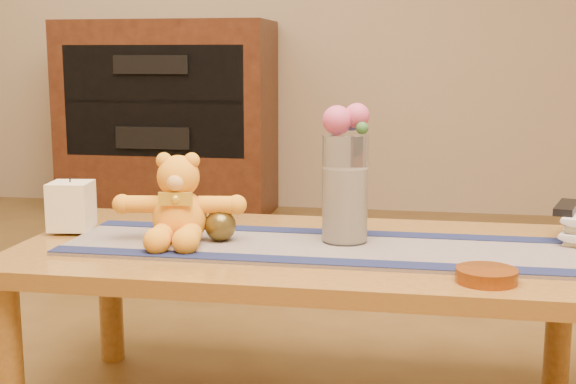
% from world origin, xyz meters
% --- Properties ---
extents(coffee_table_top, '(1.40, 0.70, 0.04)m').
position_xyz_m(coffee_table_top, '(0.00, 0.00, 0.43)').
color(coffee_table_top, brown).
rests_on(coffee_table_top, floor).
extents(table_leg_fl, '(0.07, 0.07, 0.41)m').
position_xyz_m(table_leg_fl, '(-0.64, -0.29, 0.21)').
color(table_leg_fl, brown).
rests_on(table_leg_fl, floor).
extents(table_leg_bl, '(0.07, 0.07, 0.41)m').
position_xyz_m(table_leg_bl, '(-0.64, 0.29, 0.21)').
color(table_leg_bl, brown).
rests_on(table_leg_bl, floor).
extents(table_leg_br, '(0.07, 0.07, 0.41)m').
position_xyz_m(table_leg_br, '(0.64, 0.29, 0.21)').
color(table_leg_br, brown).
rests_on(table_leg_br, floor).
extents(persian_runner, '(1.20, 0.35, 0.01)m').
position_xyz_m(persian_runner, '(0.02, -0.03, 0.45)').
color(persian_runner, '#201947').
rests_on(persian_runner, coffee_table_top).
extents(runner_border_near, '(1.20, 0.06, 0.00)m').
position_xyz_m(runner_border_near, '(0.02, -0.17, 0.46)').
color(runner_border_near, '#161D42').
rests_on(runner_border_near, persian_runner).
extents(runner_border_far, '(1.20, 0.06, 0.00)m').
position_xyz_m(runner_border_far, '(0.02, 0.12, 0.46)').
color(runner_border_far, '#161D42').
rests_on(runner_border_far, persian_runner).
extents(teddy_bear, '(0.33, 0.29, 0.20)m').
position_xyz_m(teddy_bear, '(-0.31, -0.04, 0.56)').
color(teddy_bear, '#FFA220').
rests_on(teddy_bear, persian_runner).
extents(pillar_candle, '(0.12, 0.12, 0.12)m').
position_xyz_m(pillar_candle, '(-0.63, 0.04, 0.52)').
color(pillar_candle, '#FFEFBB').
rests_on(pillar_candle, persian_runner).
extents(candle_wick, '(0.00, 0.00, 0.01)m').
position_xyz_m(candle_wick, '(-0.63, 0.04, 0.59)').
color(candle_wick, black).
rests_on(candle_wick, pillar_candle).
extents(glass_vase, '(0.11, 0.11, 0.26)m').
position_xyz_m(glass_vase, '(0.08, 0.02, 0.59)').
color(glass_vase, silver).
rests_on(glass_vase, persian_runner).
extents(potpourri_fill, '(0.09, 0.09, 0.18)m').
position_xyz_m(potpourri_fill, '(0.08, 0.02, 0.55)').
color(potpourri_fill, beige).
rests_on(potpourri_fill, glass_vase).
extents(rose_left, '(0.07, 0.07, 0.07)m').
position_xyz_m(rose_left, '(0.06, 0.01, 0.75)').
color(rose_left, '#CB4770').
rests_on(rose_left, glass_vase).
extents(rose_right, '(0.06, 0.06, 0.06)m').
position_xyz_m(rose_right, '(0.11, 0.03, 0.76)').
color(rose_right, '#CB4770').
rests_on(rose_right, glass_vase).
extents(blue_flower_back, '(0.04, 0.04, 0.04)m').
position_xyz_m(blue_flower_back, '(0.09, 0.06, 0.75)').
color(blue_flower_back, '#4C53A5').
rests_on(blue_flower_back, glass_vase).
extents(blue_flower_side, '(0.04, 0.04, 0.04)m').
position_xyz_m(blue_flower_side, '(0.05, 0.04, 0.74)').
color(blue_flower_side, '#4C53A5').
rests_on(blue_flower_side, glass_vase).
extents(leaf_sprig, '(0.03, 0.03, 0.03)m').
position_xyz_m(leaf_sprig, '(0.12, 0.00, 0.74)').
color(leaf_sprig, '#33662D').
rests_on(leaf_sprig, glass_vase).
extents(bronze_ball, '(0.09, 0.09, 0.08)m').
position_xyz_m(bronze_ball, '(-0.21, -0.02, 0.50)').
color(bronze_ball, '#50431A').
rests_on(bronze_ball, persian_runner).
extents(book_bottom, '(0.21, 0.26, 0.02)m').
position_xyz_m(book_bottom, '(0.62, 0.17, 0.46)').
color(book_bottom, beige).
rests_on(book_bottom, coffee_table_top).
extents(book_lower, '(0.23, 0.27, 0.02)m').
position_xyz_m(book_lower, '(0.63, 0.16, 0.48)').
color(book_lower, beige).
rests_on(book_lower, book_bottom).
extents(book_upper, '(0.20, 0.25, 0.02)m').
position_xyz_m(book_upper, '(0.62, 0.17, 0.50)').
color(book_upper, beige).
rests_on(book_upper, book_lower).
extents(book_top, '(0.23, 0.27, 0.02)m').
position_xyz_m(book_top, '(0.62, 0.16, 0.52)').
color(book_top, beige).
rests_on(book_top, book_upper).
extents(tv_remote, '(0.09, 0.17, 0.02)m').
position_xyz_m(tv_remote, '(0.62, 0.16, 0.54)').
color(tv_remote, black).
rests_on(tv_remote, book_top).
extents(amber_dish, '(0.15, 0.15, 0.03)m').
position_xyz_m(amber_dish, '(0.40, -0.24, 0.46)').
color(amber_dish, '#BF5914').
rests_on(amber_dish, coffee_table_top).
extents(media_cabinet, '(1.20, 0.50, 1.10)m').
position_xyz_m(media_cabinet, '(-1.20, 2.48, 0.55)').
color(media_cabinet, '#33160B').
rests_on(media_cabinet, floor).
extents(cabinet_cavity, '(1.02, 0.03, 0.61)m').
position_xyz_m(cabinet_cavity, '(-1.20, 2.25, 0.66)').
color(cabinet_cavity, black).
rests_on(cabinet_cavity, media_cabinet).
extents(cabinet_shelf, '(1.02, 0.20, 0.02)m').
position_xyz_m(cabinet_shelf, '(-1.20, 2.33, 0.66)').
color(cabinet_shelf, '#33160B').
rests_on(cabinet_shelf, media_cabinet).
extents(stereo_upper, '(0.42, 0.28, 0.10)m').
position_xyz_m(stereo_upper, '(-1.20, 2.35, 0.86)').
color(stereo_upper, black).
rests_on(stereo_upper, media_cabinet).
extents(stereo_lower, '(0.42, 0.28, 0.12)m').
position_xyz_m(stereo_lower, '(-1.20, 2.35, 0.46)').
color(stereo_lower, black).
rests_on(stereo_lower, media_cabinet).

